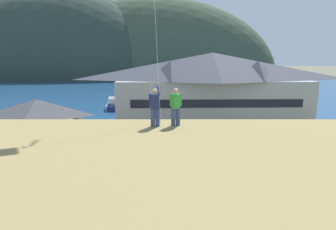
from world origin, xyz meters
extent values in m
plane|color=#66604C|center=(0.00, 0.00, 0.00)|extent=(600.00, 600.00, 0.00)
cube|color=gray|center=(0.00, 5.00, 0.05)|extent=(40.00, 20.00, 0.10)
cube|color=navy|center=(0.00, 60.00, 0.01)|extent=(360.00, 84.00, 0.03)
ellipsoid|color=#2D3D33|center=(-48.27, 112.48, 0.00)|extent=(101.35, 44.56, 76.28)
ellipsoid|color=#2D3D33|center=(-37.57, 117.98, 0.00)|extent=(82.87, 50.80, 74.17)
ellipsoid|color=#3D4C38|center=(-5.01, 119.35, 0.00)|extent=(116.20, 45.85, 73.63)
cube|color=#999E99|center=(7.79, 21.21, 3.17)|extent=(27.35, 9.37, 6.34)
cube|color=black|center=(7.92, 16.89, 3.49)|extent=(23.04, 0.77, 1.10)
pyramid|color=#4C4C56|center=(7.79, 21.21, 8.27)|extent=(29.01, 10.27, 3.85)
pyramid|color=#4C4C56|center=(1.74, 19.53, 7.71)|extent=(4.85, 4.85, 2.70)
pyramid|color=#4C4C56|center=(13.93, 19.90, 7.71)|extent=(4.85, 4.85, 2.70)
cube|color=#756B5B|center=(-11.32, 6.50, 1.96)|extent=(7.77, 5.21, 3.92)
pyramid|color=#47474C|center=(-11.32, 6.50, 4.75)|extent=(8.40, 5.72, 1.66)
cube|color=black|center=(-11.16, 4.11, 1.37)|extent=(1.10, 0.13, 2.75)
cube|color=#70604C|center=(-5.51, 33.58, 0.35)|extent=(3.20, 14.17, 0.70)
cube|color=silver|center=(-9.00, 33.10, 0.45)|extent=(3.05, 7.33, 0.90)
cube|color=white|center=(-9.00, 33.10, 0.98)|extent=(2.96, 7.11, 0.16)
cube|color=silver|center=(-8.94, 32.57, 1.61)|extent=(1.82, 2.30, 1.10)
cube|color=navy|center=(-2.18, 29.52, 0.45)|extent=(2.09, 6.33, 0.90)
cube|color=navy|center=(-2.18, 29.52, 0.98)|extent=(2.02, 6.14, 0.16)
cube|color=silver|center=(-2.17, 29.05, 1.61)|extent=(1.43, 1.91, 1.10)
cube|color=navy|center=(-8.78, 32.05, 0.45)|extent=(2.51, 6.10, 0.90)
cube|color=navy|center=(-8.78, 32.05, 0.98)|extent=(2.44, 5.92, 0.16)
cube|color=silver|center=(-8.74, 31.61, 1.61)|extent=(1.51, 1.91, 1.10)
cube|color=red|center=(-3.58, 7.55, 0.82)|extent=(4.27, 1.98, 0.80)
cube|color=#B11A15|center=(-3.43, 7.54, 1.57)|extent=(2.17, 1.69, 0.70)
cube|color=black|center=(-3.43, 7.54, 1.54)|extent=(2.21, 1.72, 0.32)
cylinder|color=black|center=(-4.90, 8.53, 0.42)|extent=(0.65, 0.25, 0.64)
cylinder|color=black|center=(-4.98, 6.69, 0.42)|extent=(0.65, 0.25, 0.64)
cylinder|color=black|center=(-2.17, 8.41, 0.42)|extent=(0.65, 0.25, 0.64)
cylinder|color=black|center=(-2.25, 6.57, 0.42)|extent=(0.65, 0.25, 0.64)
cube|color=#236633|center=(0.55, 0.72, 0.82)|extent=(4.21, 1.83, 0.80)
cube|color=#1E562B|center=(0.40, 0.72, 1.57)|extent=(2.11, 1.61, 0.70)
cube|color=black|center=(0.40, 0.72, 1.54)|extent=(2.15, 1.64, 0.32)
cylinder|color=black|center=(1.91, -0.20, 0.42)|extent=(0.64, 0.22, 0.64)
cylinder|color=black|center=(1.93, 1.63, 0.42)|extent=(0.64, 0.22, 0.64)
cylinder|color=black|center=(-0.82, -0.19, 0.42)|extent=(0.64, 0.22, 0.64)
cylinder|color=black|center=(-0.80, 1.65, 0.42)|extent=(0.64, 0.22, 0.64)
cube|color=slate|center=(-6.60, -0.23, 0.82)|extent=(4.28, 1.98, 0.80)
cube|color=#5B5B5F|center=(-6.45, -0.24, 1.57)|extent=(2.17, 1.69, 0.70)
cube|color=black|center=(-6.45, -0.24, 1.54)|extent=(2.21, 1.73, 0.32)
cylinder|color=black|center=(-7.92, 0.75, 0.42)|extent=(0.65, 0.25, 0.64)
cylinder|color=black|center=(-8.00, -1.09, 0.42)|extent=(0.65, 0.25, 0.64)
cylinder|color=black|center=(-5.19, 0.63, 0.42)|extent=(0.65, 0.25, 0.64)
cylinder|color=black|center=(-5.27, -1.21, 0.42)|extent=(0.65, 0.25, 0.64)
cube|color=black|center=(1.84, 5.76, 0.82)|extent=(4.33, 2.12, 0.80)
cube|color=black|center=(1.99, 5.77, 1.57)|extent=(2.22, 1.76, 0.70)
cube|color=black|center=(1.99, 5.77, 1.54)|extent=(2.26, 1.79, 0.32)
cylinder|color=black|center=(0.41, 6.57, 0.42)|extent=(0.66, 0.27, 0.64)
cylinder|color=black|center=(0.55, 4.74, 0.42)|extent=(0.66, 0.27, 0.64)
cylinder|color=black|center=(3.13, 6.78, 0.42)|extent=(0.66, 0.27, 0.64)
cylinder|color=black|center=(3.27, 4.95, 0.42)|extent=(0.66, 0.27, 0.64)
cube|color=#9EA3A8|center=(9.05, 1.22, 0.82)|extent=(4.24, 1.90, 0.80)
cube|color=gray|center=(9.20, 1.22, 1.57)|extent=(2.14, 1.65, 0.70)
cube|color=black|center=(9.20, 1.22, 1.54)|extent=(2.18, 1.68, 0.32)
cylinder|color=black|center=(7.70, 2.17, 0.42)|extent=(0.65, 0.24, 0.64)
cylinder|color=black|center=(7.66, 0.33, 0.42)|extent=(0.65, 0.24, 0.64)
cylinder|color=black|center=(10.43, 2.10, 0.42)|extent=(0.65, 0.24, 0.64)
cylinder|color=black|center=(10.39, 0.27, 0.42)|extent=(0.65, 0.24, 0.64)
cube|color=slate|center=(-12.11, 0.68, 0.82)|extent=(4.33, 2.13, 0.80)
cube|color=#5B5B5F|center=(-11.96, 0.67, 1.57)|extent=(2.22, 1.76, 0.70)
cube|color=black|center=(-11.96, 0.67, 1.54)|extent=(2.27, 1.80, 0.32)
cylinder|color=black|center=(-10.67, 1.49, 0.42)|extent=(0.66, 0.27, 0.64)
cylinder|color=black|center=(-10.82, -0.34, 0.42)|extent=(0.66, 0.27, 0.64)
cylinder|color=#ADADB2|center=(-0.52, 10.50, 3.94)|extent=(0.16, 0.16, 7.68)
cube|color=#4C4C51|center=(-0.52, 10.85, 7.68)|extent=(0.24, 0.70, 0.20)
cylinder|color=#384770|center=(0.66, -8.05, 6.84)|extent=(0.20, 0.20, 0.82)
cylinder|color=#384770|center=(0.88, -8.01, 6.84)|extent=(0.20, 0.20, 0.82)
cylinder|color=navy|center=(0.77, -8.03, 7.57)|extent=(0.40, 0.40, 0.64)
sphere|color=tan|center=(0.77, -8.03, 8.05)|extent=(0.24, 0.24, 0.24)
cylinder|color=navy|center=(0.92, -7.82, 8.07)|extent=(0.19, 0.56, 0.43)
cylinder|color=navy|center=(0.55, -8.06, 7.64)|extent=(0.11, 0.11, 0.60)
cylinder|color=#384770|center=(1.60, -7.88, 6.84)|extent=(0.20, 0.20, 0.82)
cylinder|color=#384770|center=(1.82, -7.85, 6.84)|extent=(0.20, 0.20, 0.82)
cylinder|color=green|center=(1.71, -7.86, 7.57)|extent=(0.40, 0.40, 0.64)
sphere|color=tan|center=(1.71, -7.86, 8.05)|extent=(0.24, 0.24, 0.24)
cylinder|color=green|center=(1.49, -7.89, 7.64)|extent=(0.11, 0.11, 0.60)
cylinder|color=green|center=(1.93, -7.83, 7.64)|extent=(0.11, 0.11, 0.60)
camera|label=1|loc=(1.36, -20.89, 9.55)|focal=30.82mm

